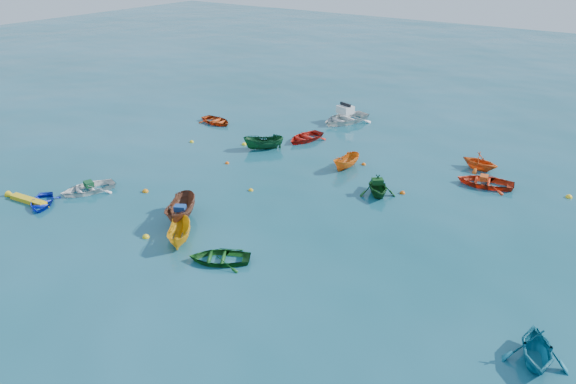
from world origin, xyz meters
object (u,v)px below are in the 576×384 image
Objects in this scene: kayak_yellow at (29,202)px; motorboat_white at (345,122)px; dinghy_white_near at (88,192)px; dinghy_blue_sw at (42,205)px.

motorboat_white reaches higher than kayak_yellow.
dinghy_white_near reaches higher than kayak_yellow.
dinghy_blue_sw is at bearing -88.52° from motorboat_white.
motorboat_white is at bearing -23.81° from kayak_yellow.
dinghy_blue_sw is 24.58m from motorboat_white.
motorboat_white reaches higher than dinghy_white_near.
kayak_yellow is (-1.00, -0.21, 0.00)m from dinghy_blue_sw.
dinghy_blue_sw is at bearing -84.27° from kayak_yellow.
dinghy_white_near is (0.63, 2.70, 0.00)m from dinghy_blue_sw.
kayak_yellow is at bearing -99.44° from dinghy_white_near.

